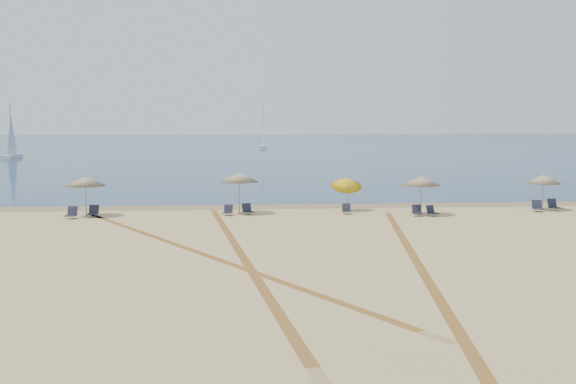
% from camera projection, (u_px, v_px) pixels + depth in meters
% --- Properties ---
extents(ground, '(160.00, 160.00, 0.00)m').
position_uv_depth(ground, '(349.00, 307.00, 18.73)').
color(ground, tan).
rests_on(ground, ground).
extents(ocean, '(500.00, 500.00, 0.00)m').
position_uv_depth(ocean, '(240.00, 141.00, 241.83)').
color(ocean, '#0C2151').
rests_on(ocean, ground).
extents(wet_sand, '(500.00, 500.00, 0.00)m').
position_uv_depth(wet_sand, '(283.00, 206.00, 42.53)').
color(wet_sand, olive).
rests_on(wet_sand, ground).
extents(umbrella_1, '(2.33, 2.33, 2.33)m').
position_uv_depth(umbrella_1, '(85.00, 181.00, 37.61)').
color(umbrella_1, gray).
rests_on(umbrella_1, ground).
extents(umbrella_2, '(2.31, 2.31, 2.47)m').
position_uv_depth(umbrella_2, '(239.00, 177.00, 38.74)').
color(umbrella_2, gray).
rests_on(umbrella_2, ground).
extents(umbrella_3, '(1.86, 1.92, 2.38)m').
position_uv_depth(umbrella_3, '(346.00, 182.00, 39.95)').
color(umbrella_3, gray).
rests_on(umbrella_3, ground).
extents(umbrella_4, '(2.26, 2.26, 2.32)m').
position_uv_depth(umbrella_4, '(421.00, 181.00, 38.18)').
color(umbrella_4, gray).
rests_on(umbrella_4, ground).
extents(umbrella_5, '(2.11, 2.11, 2.22)m').
position_uv_depth(umbrella_5, '(543.00, 179.00, 40.49)').
color(umbrella_5, gray).
rests_on(umbrella_5, ground).
extents(chair_2, '(0.63, 0.71, 0.66)m').
position_uv_depth(chair_2, '(72.00, 213.00, 36.78)').
color(chair_2, black).
rests_on(chair_2, ground).
extents(chair_3, '(0.61, 0.70, 0.66)m').
position_uv_depth(chair_3, '(93.00, 212.00, 37.44)').
color(chair_3, black).
rests_on(chair_3, ground).
extents(chair_4, '(0.63, 0.69, 0.61)m').
position_uv_depth(chair_4, '(228.00, 211.00, 38.10)').
color(chair_4, black).
rests_on(chair_4, ground).
extents(chair_5, '(0.73, 0.78, 0.65)m').
position_uv_depth(chair_5, '(248.00, 210.00, 38.41)').
color(chair_5, black).
rests_on(chair_5, ground).
extents(chair_6, '(0.57, 0.64, 0.60)m').
position_uv_depth(chair_6, '(346.00, 209.00, 38.72)').
color(chair_6, black).
rests_on(chair_6, ground).
extents(chair_7, '(0.57, 0.66, 0.64)m').
position_uv_depth(chair_7, '(417.00, 211.00, 37.81)').
color(chair_7, black).
rests_on(chair_7, ground).
extents(chair_8, '(0.69, 0.74, 0.61)m').
position_uv_depth(chair_8, '(432.00, 211.00, 37.78)').
color(chair_8, black).
rests_on(chair_8, ground).
extents(chair_9, '(0.68, 0.76, 0.68)m').
position_uv_depth(chair_9, '(537.00, 207.00, 39.77)').
color(chair_9, black).
rests_on(chair_9, ground).
extents(chair_10, '(0.75, 0.83, 0.72)m').
position_uv_depth(chair_10, '(554.00, 205.00, 40.20)').
color(chair_10, black).
rests_on(chair_10, ground).
extents(sailboat_0, '(1.86, 6.55, 9.68)m').
position_uv_depth(sailboat_0, '(263.00, 136.00, 154.11)').
color(sailboat_0, white).
rests_on(sailboat_0, ocean).
extents(sailboat_1, '(1.67, 5.71, 8.42)m').
position_uv_depth(sailboat_1, '(12.00, 143.00, 105.20)').
color(sailboat_1, white).
rests_on(sailboat_1, ocean).
extents(tire_tracks, '(44.22, 38.98, 0.00)m').
position_uv_depth(tire_tracks, '(278.00, 253.00, 26.82)').
color(tire_tracks, tan).
rests_on(tire_tracks, ground).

